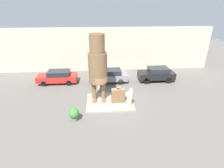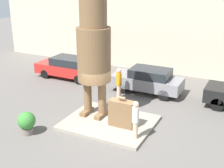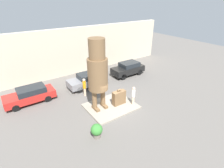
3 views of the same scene
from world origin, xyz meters
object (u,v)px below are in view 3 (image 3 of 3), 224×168
at_px(parked_car_red, 30,95).
at_px(giant_suitcase, 119,98).
at_px(statue_figure, 98,70).
at_px(parked_car_grey, 88,80).
at_px(worker_hivis, 84,86).
at_px(tourist, 133,95).
at_px(planter_pot, 97,130).
at_px(parked_car_black, 128,68).

bearing_deg(parked_car_red, giant_suitcase, 141.54).
xyz_separation_m(statue_figure, giant_suitcase, (1.72, -0.54, -2.82)).
distance_m(statue_figure, parked_car_grey, 5.25).
bearing_deg(statue_figure, parked_car_red, 135.72).
relative_size(giant_suitcase, parked_car_red, 0.34).
bearing_deg(statue_figure, worker_hivis, 89.35).
xyz_separation_m(tourist, planter_pot, (-4.60, -1.56, -0.50)).
distance_m(giant_suitcase, parked_car_black, 6.90).
height_order(statue_figure, worker_hivis, statue_figure).
relative_size(tourist, planter_pot, 1.61).
xyz_separation_m(statue_figure, planter_pot, (-1.89, -2.87, -3.01)).
xyz_separation_m(statue_figure, parked_car_black, (6.70, 4.23, -2.74)).
distance_m(tourist, planter_pot, 4.88).
bearing_deg(parked_car_grey, worker_hivis, 52.42).
height_order(tourist, parked_car_grey, tourist).
height_order(parked_car_grey, planter_pot, parked_car_grey).
height_order(giant_suitcase, parked_car_black, giant_suitcase).
bearing_deg(parked_car_black, parked_car_red, -1.06).
bearing_deg(parked_car_grey, parked_car_red, -1.71).
bearing_deg(parked_car_red, parked_car_grey, 178.29).
relative_size(giant_suitcase, tourist, 0.85).
xyz_separation_m(giant_suitcase, worker_hivis, (-1.69, 3.28, 0.20)).
distance_m(parked_car_red, planter_pot, 7.78).
bearing_deg(worker_hivis, statue_figure, -90.65).
height_order(parked_car_red, worker_hivis, worker_hivis).
bearing_deg(parked_car_black, planter_pot, 39.59).
xyz_separation_m(parked_car_grey, parked_car_black, (5.49, -0.04, 0.06)).
distance_m(parked_car_grey, parked_car_black, 5.49).
height_order(giant_suitcase, parked_car_red, giant_suitcase).
distance_m(parked_car_black, planter_pot, 11.15).
distance_m(statue_figure, worker_hivis, 3.79).
bearing_deg(tourist, parked_car_grey, 104.94).
bearing_deg(parked_car_red, worker_hivis, 159.62).
xyz_separation_m(statue_figure, worker_hivis, (0.03, 2.74, -2.62)).
bearing_deg(parked_car_red, planter_pot, 110.00).
bearing_deg(parked_car_black, parked_car_grey, -0.38).
distance_m(giant_suitcase, planter_pot, 4.30).
bearing_deg(giant_suitcase, worker_hivis, 117.25).
bearing_deg(statue_figure, planter_pot, -123.44).
xyz_separation_m(parked_car_black, planter_pot, (-8.59, -7.10, -0.27)).
distance_m(statue_figure, parked_car_red, 6.97).
height_order(parked_car_grey, parked_car_black, parked_car_black).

